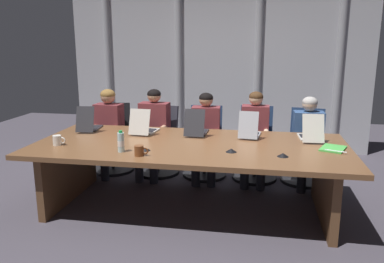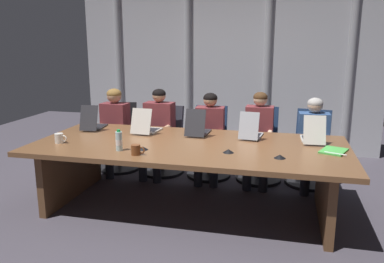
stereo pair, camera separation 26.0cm
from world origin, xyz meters
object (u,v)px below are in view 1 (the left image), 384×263
(person_center, at_px, (205,131))
(coffee_mug_near, at_px, (58,140))
(laptop_left_mid, at_px, (144,128))
(conference_mic_left_side, at_px, (145,149))
(office_chair_center, at_px, (205,150))
(coffee_mug_far, at_px, (140,151))
(spiral_notepad, at_px, (333,149))
(laptop_right_mid, at_px, (250,132))
(laptop_center, at_px, (196,129))
(laptop_right_end, at_px, (310,134))
(office_chair_right_mid, at_px, (255,152))
(conference_mic_right_side, at_px, (231,150))
(office_chair_left_end, at_px, (113,145))
(person_right_end, at_px, (309,136))
(person_left_end, at_px, (106,126))
(conference_mic_middle, at_px, (283,155))
(person_right_mid, at_px, (255,132))
(laptop_left_end, at_px, (89,125))
(water_bottle_primary, at_px, (121,142))
(office_chair_right_end, at_px, (305,154))
(office_chair_left_mid, at_px, (159,148))
(person_left_mid, at_px, (153,128))

(person_center, relative_size, coffee_mug_near, 8.31)
(laptop_left_mid, height_order, conference_mic_left_side, laptop_left_mid)
(person_center, bearing_deg, office_chair_center, -175.09)
(coffee_mug_far, relative_size, conference_mic_left_side, 1.25)
(coffee_mug_near, bearing_deg, spiral_notepad, 6.66)
(spiral_notepad, bearing_deg, laptop_right_mid, 176.73)
(laptop_center, height_order, office_chair_center, laptop_center)
(laptop_center, relative_size, coffee_mug_far, 3.24)
(laptop_right_end, distance_m, coffee_mug_far, 1.93)
(office_chair_right_mid, height_order, conference_mic_right_side, office_chair_right_mid)
(office_chair_left_end, height_order, office_chair_center, same)
(person_right_end, bearing_deg, person_center, -92.67)
(conference_mic_left_side, bearing_deg, coffee_mug_far, -89.34)
(conference_mic_left_side, xyz_separation_m, conference_mic_right_side, (0.86, 0.10, 0.00))
(person_left_end, bearing_deg, conference_mic_right_side, 61.13)
(coffee_mug_far, bearing_deg, office_chair_left_end, 119.20)
(laptop_left_mid, bearing_deg, conference_mic_right_side, -116.03)
(laptop_left_mid, xyz_separation_m, office_chair_right_mid, (1.31, 0.73, -0.43))
(laptop_center, distance_m, conference_mic_left_side, 0.88)
(coffee_mug_near, distance_m, conference_mic_middle, 2.32)
(laptop_right_end, relative_size, spiral_notepad, 1.28)
(person_right_mid, relative_size, coffee_mug_near, 8.52)
(laptop_left_end, relative_size, spiral_notepad, 1.28)
(laptop_center, distance_m, coffee_mug_far, 1.05)
(laptop_left_mid, relative_size, coffee_mug_far, 3.18)
(conference_mic_middle, bearing_deg, water_bottle_primary, -176.10)
(laptop_left_mid, xyz_separation_m, laptop_right_end, (1.92, 0.01, 0.00))
(office_chair_right_end, height_order, water_bottle_primary, water_bottle_primary)
(laptop_left_mid, bearing_deg, coffee_mug_far, -161.22)
(person_left_end, height_order, coffee_mug_near, person_left_end)
(laptop_left_mid, bearing_deg, laptop_right_end, -85.15)
(person_right_mid, height_order, spiral_notepad, person_right_mid)
(office_chair_left_end, distance_m, office_chair_center, 1.33)
(laptop_center, xyz_separation_m, water_bottle_primary, (-0.61, -0.87, 0.04))
(person_right_end, bearing_deg, person_right_mid, -92.70)
(laptop_left_end, relative_size, laptop_right_end, 1.00)
(person_left_end, relative_size, person_right_mid, 0.99)
(office_chair_left_mid, xyz_separation_m, conference_mic_left_side, (0.25, -1.47, 0.40))
(person_left_mid, relative_size, coffee_mug_near, 8.55)
(laptop_right_mid, xyz_separation_m, office_chair_left_mid, (-1.27, 0.71, -0.44))
(office_chair_left_mid, bearing_deg, coffee_mug_far, 18.24)
(office_chair_left_end, bearing_deg, person_left_mid, 68.57)
(laptop_left_mid, xyz_separation_m, office_chair_left_end, (-0.69, 0.73, -0.44))
(office_chair_left_mid, distance_m, person_right_mid, 1.37)
(laptop_left_end, height_order, person_right_end, person_right_end)
(office_chair_center, relative_size, person_right_mid, 0.80)
(office_chair_right_end, relative_size, person_left_mid, 0.80)
(office_chair_left_end, relative_size, office_chair_center, 1.00)
(laptop_center, bearing_deg, laptop_right_end, -90.26)
(laptop_right_mid, xyz_separation_m, person_left_mid, (-1.31, 0.55, -0.12))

